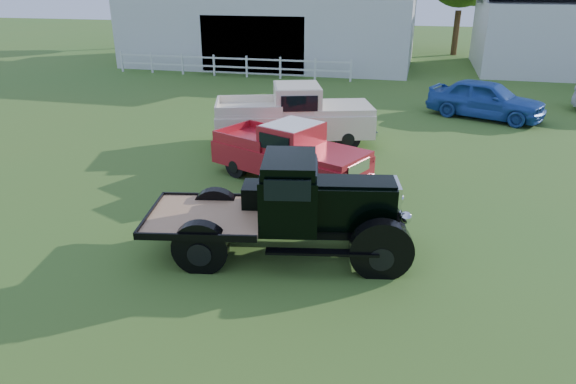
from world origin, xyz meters
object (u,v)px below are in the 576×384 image
(white_pickup, at_px, (294,116))
(red_pickup, at_px, (289,152))
(vintage_flatbed, at_px, (284,206))
(misc_car_blue, at_px, (486,99))

(white_pickup, bearing_deg, red_pickup, -96.51)
(vintage_flatbed, distance_m, white_pickup, 7.53)
(vintage_flatbed, xyz_separation_m, misc_car_blue, (5.04, 12.75, -0.26))
(misc_car_blue, bearing_deg, white_pickup, 152.29)
(white_pickup, relative_size, misc_car_blue, 1.19)
(red_pickup, bearing_deg, white_pickup, 125.64)
(vintage_flatbed, bearing_deg, white_pickup, 90.88)
(vintage_flatbed, height_order, white_pickup, vintage_flatbed)
(vintage_flatbed, relative_size, white_pickup, 0.96)
(vintage_flatbed, xyz_separation_m, white_pickup, (-1.59, 7.36, -0.04))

